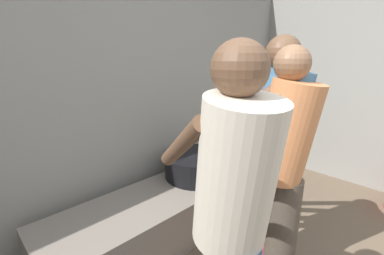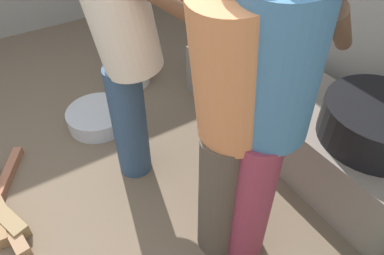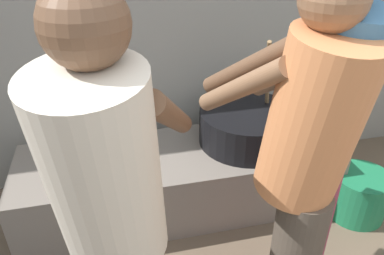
{
  "view_description": "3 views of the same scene",
  "coord_description": "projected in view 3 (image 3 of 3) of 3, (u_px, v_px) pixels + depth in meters",
  "views": [
    {
      "loc": [
        -0.9,
        0.2,
        1.48
      ],
      "look_at": [
        0.07,
        1.19,
        1.09
      ],
      "focal_mm": 24.17,
      "sensor_mm": 36.0,
      "label": 1
    },
    {
      "loc": [
        1.34,
        0.17,
        1.73
      ],
      "look_at": [
        0.29,
        0.83,
        0.62
      ],
      "focal_mm": 33.55,
      "sensor_mm": 36.0,
      "label": 2
    },
    {
      "loc": [
        -0.11,
        -0.11,
        1.65
      ],
      "look_at": [
        0.19,
        1.15,
        0.89
      ],
      "focal_mm": 35.07,
      "sensor_mm": 36.0,
      "label": 3
    }
  ],
  "objects": [
    {
      "name": "bucket_green_plastic",
      "position": [
        358.0,
        195.0,
        2.28
      ],
      "size": [
        0.34,
        0.34,
        0.29
      ],
      "primitive_type": "cylinder",
      "color": "#1E7A4C",
      "rests_on": "ground_plane"
    },
    {
      "name": "hearth_ledge",
      "position": [
        180.0,
        179.0,
        2.33
      ],
      "size": [
        1.91,
        0.6,
        0.4
      ],
      "primitive_type": "cube",
      "color": "slate",
      "rests_on": "ground_plane"
    },
    {
      "name": "cook_in_blue_shirt",
      "position": [
        316.0,
        134.0,
        1.41
      ],
      "size": [
        0.58,
        0.74,
        1.6
      ],
      "color": "#8C3347",
      "rests_on": "ground_plane"
    },
    {
      "name": "cooking_pot_main",
      "position": [
        247.0,
        126.0,
        2.28
      ],
      "size": [
        0.59,
        0.59,
        0.67
      ],
      "color": "black",
      "rests_on": "hearth_ledge"
    },
    {
      "name": "cook_in_cream_shirt",
      "position": [
        112.0,
        219.0,
        1.08
      ],
      "size": [
        0.53,
        0.72,
        1.54
      ],
      "color": "navy",
      "rests_on": "ground_plane"
    },
    {
      "name": "cook_in_orange_shirt",
      "position": [
        306.0,
        161.0,
        1.33
      ],
      "size": [
        0.51,
        0.71,
        1.54
      ],
      "color": "#4C4238",
      "rests_on": "ground_plane"
    },
    {
      "name": "block_enclosure_rear",
      "position": [
        121.0,
        7.0,
        2.24
      ],
      "size": [
        5.3,
        0.2,
        2.28
      ],
      "primitive_type": "cube",
      "color": "gray",
      "rests_on": "ground_plane"
    }
  ]
}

